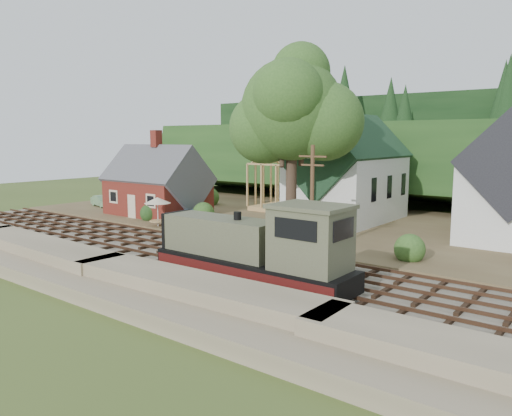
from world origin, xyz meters
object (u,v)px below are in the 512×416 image
Objects in this scene: car_green at (102,201)px; locomotive at (258,251)px; patio_set at (157,202)px; car_blue at (188,216)px.

locomotive is at bearing -98.90° from car_green.
patio_set reaches higher than car_green.
car_blue is at bearing -83.03° from car_green.
locomotive is 20.71m from patio_set.
car_blue is at bearing 78.12° from patio_set.
patio_set is (-0.68, -3.22, 1.66)m from car_blue.
patio_set is at bearing 154.56° from locomotive.
patio_set reaches higher than car_blue.
car_blue is 16.53m from car_green.
patio_set is (-18.70, 8.90, 0.44)m from locomotive.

